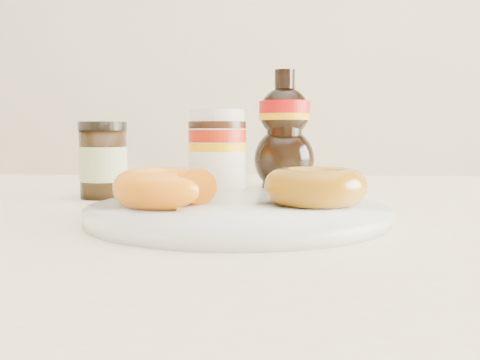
{
  "coord_description": "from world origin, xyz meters",
  "views": [
    {
      "loc": [
        0.07,
        -0.53,
        0.83
      ],
      "look_at": [
        0.04,
        0.04,
        0.79
      ],
      "focal_mm": 40.0,
      "sensor_mm": 36.0,
      "label": 1
    }
  ],
  "objects_px": {
    "donut_whole": "(315,186)",
    "dark_jar": "(103,161)",
    "donut_bitten": "(166,187)",
    "dining_table": "(207,273)",
    "plate": "(237,212)",
    "nutella_jar": "(217,148)",
    "syrup_bottle": "(284,129)"
  },
  "relations": [
    {
      "from": "plate",
      "to": "dining_table",
      "type": "bearing_deg",
      "value": 111.54
    },
    {
      "from": "nutella_jar",
      "to": "syrup_bottle",
      "type": "distance_m",
      "value": 0.12
    },
    {
      "from": "dining_table",
      "to": "dark_jar",
      "type": "xyz_separation_m",
      "value": [
        -0.14,
        0.06,
        0.13
      ]
    },
    {
      "from": "dark_jar",
      "to": "dining_table",
      "type": "bearing_deg",
      "value": -22.65
    },
    {
      "from": "dining_table",
      "to": "nutella_jar",
      "type": "height_order",
      "value": "nutella_jar"
    },
    {
      "from": "plate",
      "to": "donut_whole",
      "type": "height_order",
      "value": "donut_whole"
    },
    {
      "from": "donut_bitten",
      "to": "donut_whole",
      "type": "relative_size",
      "value": 1.0
    },
    {
      "from": "dining_table",
      "to": "dark_jar",
      "type": "distance_m",
      "value": 0.2
    },
    {
      "from": "dining_table",
      "to": "donut_whole",
      "type": "distance_m",
      "value": 0.19
    },
    {
      "from": "donut_whole",
      "to": "syrup_bottle",
      "type": "relative_size",
      "value": 0.55
    },
    {
      "from": "donut_bitten",
      "to": "dining_table",
      "type": "bearing_deg",
      "value": 60.87
    },
    {
      "from": "plate",
      "to": "nutella_jar",
      "type": "distance_m",
      "value": 0.26
    },
    {
      "from": "plate",
      "to": "donut_whole",
      "type": "distance_m",
      "value": 0.08
    },
    {
      "from": "donut_whole",
      "to": "nutella_jar",
      "type": "distance_m",
      "value": 0.27
    },
    {
      "from": "donut_whole",
      "to": "dark_jar",
      "type": "relative_size",
      "value": 1.02
    },
    {
      "from": "nutella_jar",
      "to": "donut_whole",
      "type": "bearing_deg",
      "value": -63.78
    },
    {
      "from": "donut_whole",
      "to": "dark_jar",
      "type": "bearing_deg",
      "value": 148.78
    },
    {
      "from": "dark_jar",
      "to": "syrup_bottle",
      "type": "bearing_deg",
      "value": 31.79
    },
    {
      "from": "plate",
      "to": "dark_jar",
      "type": "distance_m",
      "value": 0.25
    },
    {
      "from": "donut_whole",
      "to": "dark_jar",
      "type": "height_order",
      "value": "dark_jar"
    },
    {
      "from": "nutella_jar",
      "to": "syrup_bottle",
      "type": "height_order",
      "value": "syrup_bottle"
    },
    {
      "from": "donut_bitten",
      "to": "dark_jar",
      "type": "bearing_deg",
      "value": 107.21
    },
    {
      "from": "donut_bitten",
      "to": "syrup_bottle",
      "type": "distance_m",
      "value": 0.35
    },
    {
      "from": "donut_whole",
      "to": "nutella_jar",
      "type": "bearing_deg",
      "value": 116.22
    },
    {
      "from": "nutella_jar",
      "to": "syrup_bottle",
      "type": "bearing_deg",
      "value": 32.74
    },
    {
      "from": "donut_bitten",
      "to": "donut_whole",
      "type": "bearing_deg",
      "value": -9.95
    },
    {
      "from": "donut_whole",
      "to": "dining_table",
      "type": "bearing_deg",
      "value": 140.32
    },
    {
      "from": "dark_jar",
      "to": "donut_whole",
      "type": "bearing_deg",
      "value": -31.22
    },
    {
      "from": "plate",
      "to": "donut_whole",
      "type": "relative_size",
      "value": 2.9
    },
    {
      "from": "dining_table",
      "to": "nutella_jar",
      "type": "relative_size",
      "value": 11.84
    },
    {
      "from": "plate",
      "to": "nutella_jar",
      "type": "bearing_deg",
      "value": 99.73
    },
    {
      "from": "nutella_jar",
      "to": "dark_jar",
      "type": "relative_size",
      "value": 1.19
    }
  ]
}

